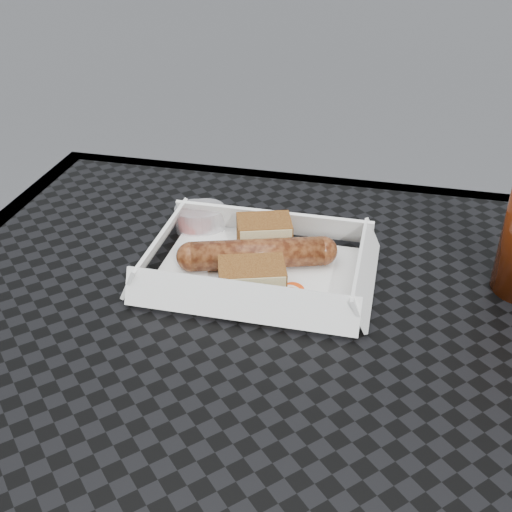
{
  "coord_description": "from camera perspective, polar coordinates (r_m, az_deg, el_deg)",
  "views": [
    {
      "loc": [
        0.1,
        -0.45,
        1.14
      ],
      "look_at": [
        -0.04,
        0.12,
        0.78
      ],
      "focal_mm": 45.0,
      "sensor_mm": 36.0,
      "label": 1
    }
  ],
  "objects": [
    {
      "name": "veg_garnish",
      "position": [
        0.67,
        3.24,
        -3.87
      ],
      "size": [
        0.03,
        0.03,
        0.0
      ],
      "color": "#E13E09",
      "rests_on": "food_tray"
    },
    {
      "name": "patio_table",
      "position": [
        0.66,
        0.68,
        -13.43
      ],
      "size": [
        0.8,
        0.8,
        0.74
      ],
      "color": "black",
      "rests_on": "ground"
    },
    {
      "name": "bread_near",
      "position": [
        0.75,
        0.73,
        1.91
      ],
      "size": [
        0.07,
        0.06,
        0.04
      ],
      "primitive_type": "cube",
      "rotation": [
        0.0,
        0.0,
        0.31
      ],
      "color": "brown",
      "rests_on": "food_tray"
    },
    {
      "name": "bratwurst",
      "position": [
        0.71,
        0.13,
        0.2
      ],
      "size": [
        0.17,
        0.08,
        0.03
      ],
      "rotation": [
        0.0,
        0.0,
        0.31
      ],
      "color": "brown",
      "rests_on": "food_tray"
    },
    {
      "name": "condiment_cup_empty",
      "position": [
        0.8,
        -4.55,
        3.37
      ],
      "size": [
        0.05,
        0.05,
        0.03
      ],
      "primitive_type": "cylinder",
      "color": "silver",
      "rests_on": "patio_table"
    },
    {
      "name": "food_tray",
      "position": [
        0.72,
        0.18,
        -1.48
      ],
      "size": [
        0.22,
        0.15,
        0.0
      ],
      "primitive_type": "cube",
      "color": "white",
      "rests_on": "patio_table"
    },
    {
      "name": "bread_far",
      "position": [
        0.67,
        -0.37,
        -2.07
      ],
      "size": [
        0.08,
        0.07,
        0.04
      ],
      "primitive_type": "cube",
      "rotation": [
        0.0,
        0.0,
        0.31
      ],
      "color": "brown",
      "rests_on": "food_tray"
    },
    {
      "name": "condiment_cup_sauce",
      "position": [
        0.8,
        -5.43,
        3.32
      ],
      "size": [
        0.05,
        0.05,
        0.03
      ],
      "primitive_type": "cylinder",
      "color": "maroon",
      "rests_on": "patio_table"
    },
    {
      "name": "napkin",
      "position": [
        0.76,
        -2.5,
        0.34
      ],
      "size": [
        0.12,
        0.12,
        0.0
      ],
      "primitive_type": "cube",
      "rotation": [
        0.0,
        0.0,
        0.0
      ],
      "color": "white",
      "rests_on": "patio_table"
    }
  ]
}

